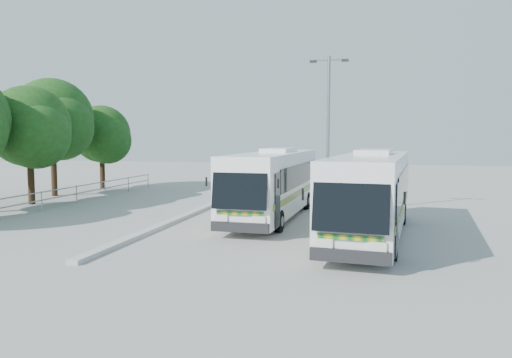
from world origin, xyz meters
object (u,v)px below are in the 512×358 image
(tree_far_d, at_px, (53,119))
(tree_far_e, at_px, (102,134))
(coach_main, at_px, (274,182))
(coach_adjacent, at_px, (371,192))
(lamppost, at_px, (328,127))
(tree_far_c, at_px, (30,127))

(tree_far_d, bearing_deg, tree_far_e, 81.37)
(coach_main, height_order, coach_adjacent, coach_adjacent)
(tree_far_e, xyz_separation_m, lamppost, (16.59, -7.60, 0.28))
(coach_adjacent, bearing_deg, tree_far_c, 170.53)
(tree_far_c, height_order, coach_adjacent, tree_far_c)
(coach_main, relative_size, lamppost, 1.44)
(tree_far_d, height_order, tree_far_e, tree_far_d)
(tree_far_d, height_order, coach_main, tree_far_d)
(coach_main, relative_size, coach_adjacent, 0.98)
(tree_far_e, height_order, lamppost, lamppost)
(tree_far_c, distance_m, tree_far_d, 3.93)
(tree_far_e, height_order, coach_main, tree_far_e)
(coach_adjacent, bearing_deg, tree_far_e, 150.48)
(tree_far_e, relative_size, coach_main, 0.54)
(tree_far_c, bearing_deg, lamppost, 2.13)
(tree_far_e, distance_m, coach_adjacent, 22.87)
(tree_far_c, bearing_deg, coach_main, -5.48)
(tree_far_e, height_order, coach_adjacent, tree_far_e)
(tree_far_c, xyz_separation_m, tree_far_e, (-0.51, 8.20, -0.37))
(tree_far_c, distance_m, coach_adjacent, 18.99)
(tree_far_d, relative_size, coach_adjacent, 0.66)
(tree_far_e, bearing_deg, lamppost, -24.61)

